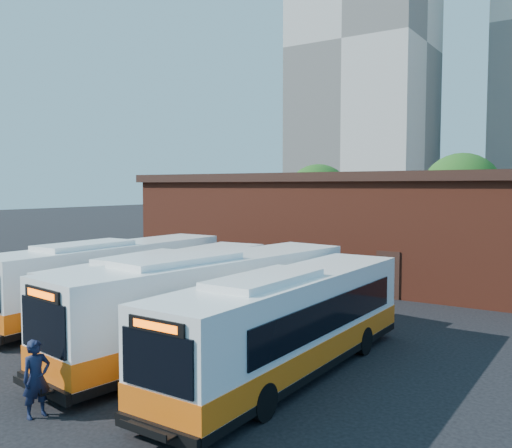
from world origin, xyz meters
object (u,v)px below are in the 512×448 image
Objects in this scene: bus_mideast at (212,306)px; bus_east at (290,327)px; transit_worker at (36,379)px; bus_midwest at (168,294)px; bus_west at (112,281)px.

bus_mideast is 3.41m from bus_east.
transit_worker is at bearing -120.90° from bus_east.
transit_worker is (-3.68, -6.03, -0.49)m from bus_east.
bus_east is at bearing -18.45° from bus_midwest.
bus_east is (10.31, -2.32, -0.05)m from bus_west.
bus_midwest is 0.91× the size of bus_mideast.
bus_mideast is at bearing 7.94° from transit_worker.
bus_mideast is 6.65× the size of transit_worker.
bus_midwest is at bearing 30.44° from transit_worker.
bus_mideast is 6.58m from transit_worker.
bus_midwest is 8.27m from transit_worker.
bus_midwest is 3.34m from bus_mideast.
transit_worker is at bearing -84.88° from bus_mideast.
bus_west is at bearing 173.35° from bus_mideast.
bus_west is 10.57m from bus_east.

